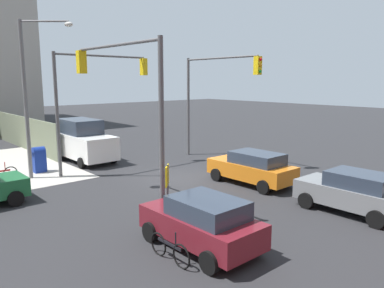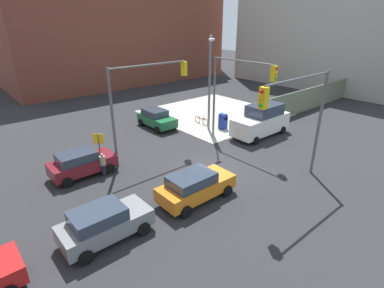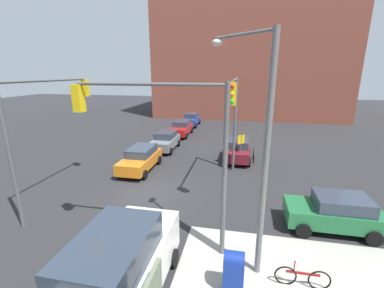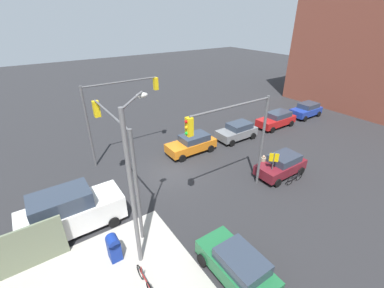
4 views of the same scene
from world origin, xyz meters
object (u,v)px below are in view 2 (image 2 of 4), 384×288
Objects in this scene: pedestrian_crossing at (103,164)px; bicycle_at_crosswalk at (75,163)px; sedan_orange at (195,186)px; coupe_maroon at (81,163)px; sedan_green at (156,118)px; street_lamp_corner at (210,77)px; van_white_delivery at (261,121)px; coupe_gray at (104,223)px; traffic_signal_ne_corner at (236,84)px; mailbox_blue at (223,120)px; smokestack at (217,17)px; bicycle_leaning_on_fence at (201,120)px; traffic_signal_nw_corner at (144,92)px; traffic_signal_se_corner at (301,109)px.

pedestrian_crossing is 0.88× the size of bicycle_at_crosswalk.
coupe_maroon is at bearing 118.09° from sedan_orange.
street_lamp_corner is at bearing -50.58° from sedan_green.
van_white_delivery is (5.53, -7.41, 0.44)m from sedan_green.
coupe_gray is at bearing 106.27° from pedestrian_crossing.
traffic_signal_ne_corner is 5.04m from mailbox_blue.
smokestack is 4.73× the size of coupe_maroon.
bicycle_leaning_on_fence is 12.46m from bicycle_at_crosswalk.
smokestack is 41.33m from traffic_signal_nw_corner.
coupe_gray is 6.09m from pedestrian_crossing.
traffic_signal_nw_corner is 4.55× the size of mailbox_blue.
traffic_signal_ne_corner is 1.64× the size of coupe_maroon.
smokestack is 2.87× the size of traffic_signal_nw_corner.
mailbox_blue is 0.82× the size of bicycle_leaning_on_fence.
traffic_signal_ne_corner is at bearing -132.72° from smokestack.
traffic_signal_ne_corner is 8.32m from sedan_green.
street_lamp_corner reaches higher than van_white_delivery.
traffic_signal_se_corner is 0.81× the size of street_lamp_corner.
traffic_signal_nw_corner is at bearing 80.27° from sedan_orange.
smokestack is at bearing 47.28° from traffic_signal_ne_corner.
traffic_signal_se_corner reaches higher than bicycle_leaning_on_fence.
traffic_signal_nw_corner is at bearing -176.55° from mailbox_blue.
traffic_signal_nw_corner is 1.65× the size of sedan_green.
van_white_delivery reaches higher than coupe_maroon.
bicycle_at_crosswalk is (-36.90, -24.00, -9.00)m from smokestack.
sedan_orange is at bearing -133.82° from bicycle_leaning_on_fence.
van_white_delivery reaches higher than sedan_orange.
traffic_signal_nw_corner is 9.23m from bicycle_leaning_on_fence.
street_lamp_corner is 4.57× the size of bicycle_leaning_on_fence.
traffic_signal_nw_corner is 1.48× the size of sedan_orange.
van_white_delivery reaches higher than coupe_gray.
street_lamp_corner reaches higher than sedan_green.
traffic_signal_se_corner is at bearing -129.05° from smokestack.
van_white_delivery is at bearing -16.42° from bicycle_at_crosswalk.
traffic_signal_nw_corner is at bearing 115.04° from traffic_signal_se_corner.
street_lamp_corner is 2.00× the size of coupe_gray.
street_lamp_corner is at bearing 74.18° from traffic_signal_se_corner.
bicycle_leaning_on_fence is 1.00× the size of bicycle_at_crosswalk.
street_lamp_corner is 5.59× the size of mailbox_blue.
traffic_signal_ne_corner is (-25.60, -27.73, -4.69)m from smokestack.
traffic_signal_se_corner is 10.42m from street_lamp_corner.
traffic_signal_se_corner is at bearing -46.07° from coupe_maroon.
sedan_green is (-4.28, 4.21, 0.08)m from mailbox_blue.
coupe_maroon is at bearing -168.78° from bicycle_leaning_on_fence.
traffic_signal_se_corner is 12.10m from pedestrian_crossing.
coupe_gray is (-10.47, 2.77, -3.83)m from traffic_signal_se_corner.
street_lamp_corner reaches higher than bicycle_leaning_on_fence.
mailbox_blue is at bearing -74.72° from bicycle_leaning_on_fence.
traffic_signal_ne_corner is at bearing -97.92° from street_lamp_corner.
traffic_signal_se_corner is 3.71× the size of bicycle_at_crosswalk.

